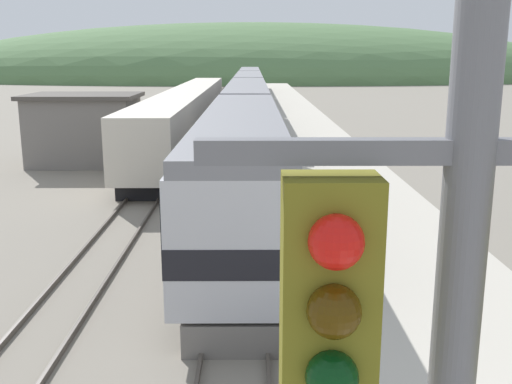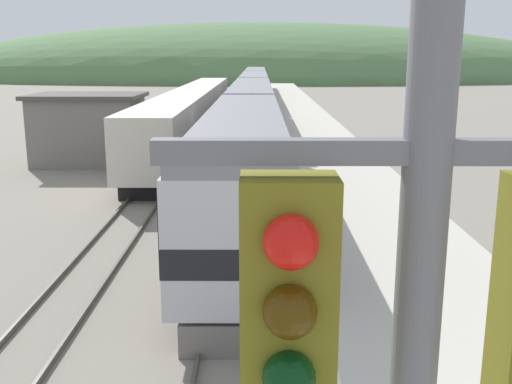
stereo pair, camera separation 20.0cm
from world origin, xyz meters
The scene contains 10 objects.
track_main centered at (0.00, 70.00, 0.08)m, with size 1.52×180.00×0.16m.
track_siding centered at (-4.52, 70.00, 0.08)m, with size 1.52×180.00×0.16m.
platform centered at (4.44, 50.00, 0.47)m, with size 5.38×140.00×0.95m.
distant_hills centered at (0.00, 166.47, 0.00)m, with size 180.31×81.14×29.12m.
station_shed centered at (-9.58, 38.15, 2.10)m, with size 6.48×4.86×4.15m.
express_train_lead_car centered at (0.00, 24.23, 2.38)m, with size 3.00×20.19×4.71m.
carriage_second centered at (0.00, 46.76, 2.36)m, with size 2.99×22.64×4.35m.
carriage_third centered at (0.00, 70.29, 2.36)m, with size 2.99×22.64×4.35m.
carriage_fourth centered at (0.00, 93.81, 2.36)m, with size 2.99×22.64×4.35m.
siding_train centered at (-4.52, 49.61, 1.97)m, with size 2.90×43.61×3.81m.
Camera 1 is at (0.39, 2.63, 6.43)m, focal length 42.00 mm.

